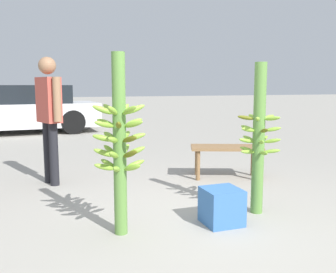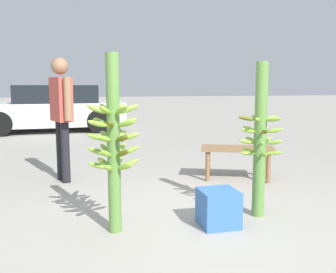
# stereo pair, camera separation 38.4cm
# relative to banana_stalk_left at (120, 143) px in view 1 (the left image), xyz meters

# --- Properties ---
(ground_plane) EXTENTS (80.00, 80.00, 0.00)m
(ground_plane) POSITION_rel_banana_stalk_left_xyz_m (0.72, -0.09, -0.83)
(ground_plane) COLOR #9E998E
(banana_stalk_left) EXTENTS (0.48, 0.47, 1.60)m
(banana_stalk_left) POSITION_rel_banana_stalk_left_xyz_m (0.00, 0.00, 0.00)
(banana_stalk_left) COLOR #5B8C3D
(banana_stalk_left) RESTS_ON ground_plane
(banana_stalk_center) EXTENTS (0.44, 0.45, 1.55)m
(banana_stalk_center) POSITION_rel_banana_stalk_left_xyz_m (1.46, 0.07, -0.04)
(banana_stalk_center) COLOR #5B8C3D
(banana_stalk_center) RESTS_ON ground_plane
(vendor_person) EXTENTS (0.32, 0.62, 1.68)m
(vendor_person) POSITION_rel_banana_stalk_left_xyz_m (-0.50, 1.99, 0.18)
(vendor_person) COLOR black
(vendor_person) RESTS_ON ground_plane
(market_bench) EXTENTS (1.09, 0.76, 0.46)m
(market_bench) POSITION_rel_banana_stalk_left_xyz_m (1.87, 1.49, -0.45)
(market_bench) COLOR olive
(market_bench) RESTS_ON ground_plane
(parked_car) EXTENTS (4.17, 2.02, 1.32)m
(parked_car) POSITION_rel_banana_stalk_left_xyz_m (-0.95, 8.02, -0.18)
(parked_car) COLOR silver
(parked_car) RESTS_ON ground_plane
(produce_crate) EXTENTS (0.34, 0.34, 0.34)m
(produce_crate) POSITION_rel_banana_stalk_left_xyz_m (0.96, -0.09, -0.65)
(produce_crate) COLOR #386BB2
(produce_crate) RESTS_ON ground_plane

